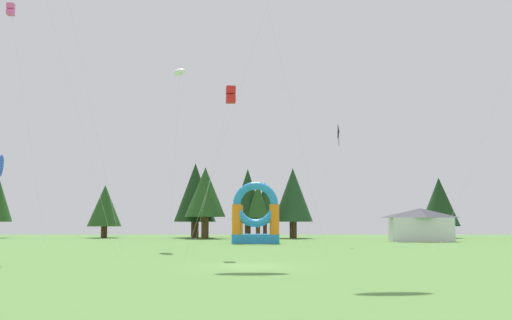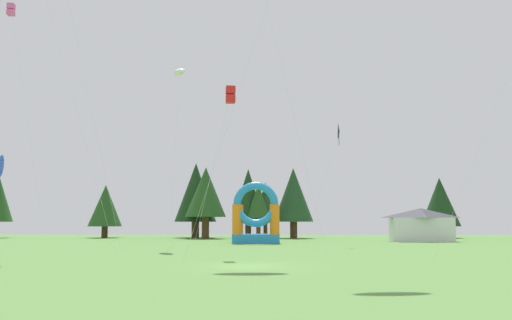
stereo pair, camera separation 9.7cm
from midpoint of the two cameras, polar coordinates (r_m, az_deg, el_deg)
name	(u,v)px [view 1 (the left image)]	position (r m, az deg, el deg)	size (l,w,h in m)	color
ground_plane	(249,266)	(29.39, -0.87, -10.84)	(120.00, 120.00, 0.00)	#5B8C42
kite_red_box	(231,95)	(38.22, -2.69, 6.69)	(2.87, 0.81, 11.48)	red
kite_black_diamond	(339,133)	(53.09, 8.51, 2.78)	(3.87, 3.61, 11.21)	black
kite_white_parafoil	(179,72)	(49.14, -7.95, 8.92)	(2.21, 5.52, 15.73)	white
kite_pink_box	(11,10)	(58.28, -23.92, 13.87)	(4.35, 0.76, 22.47)	#EA599E
inflatable_yellow_castle	(256,221)	(57.13, -0.07, -6.23)	(4.78, 3.51, 6.23)	#268CD8
festival_tent	(421,225)	(64.59, 16.51, -6.39)	(6.40, 3.67, 3.67)	silver
tree_row_2	(105,206)	(76.71, -15.29, -4.55)	(4.46, 4.46, 7.00)	#4C331E
tree_row_3	(195,193)	(74.96, -6.29, -3.34)	(5.57, 5.57, 9.98)	#4C331E
tree_row_4	(205,192)	(71.10, -5.27, -3.33)	(5.20, 5.20, 9.07)	#4C331E
tree_row_5	(248,194)	(71.22, -0.89, -3.56)	(4.18, 4.18, 8.89)	#4C331E
tree_row_6	(258,201)	(69.63, 0.16, -4.25)	(2.95, 2.95, 6.92)	#4C331E
tree_row_7	(265,201)	(70.78, 0.89, -4.18)	(2.76, 2.76, 7.13)	#4C331E
tree_row_8	(293,195)	(72.15, 3.78, -3.61)	(5.11, 5.11, 9.08)	#4C331E
tree_row_9	(439,202)	(77.53, 18.27, -4.12)	(5.14, 5.14, 7.95)	#4C331E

